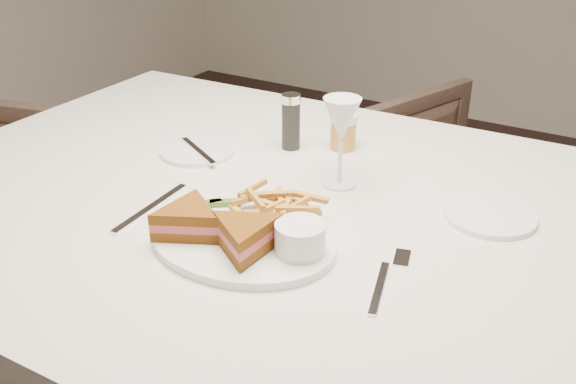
% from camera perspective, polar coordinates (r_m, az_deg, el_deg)
% --- Properties ---
extents(table, '(1.66, 1.13, 0.75)m').
position_cam_1_polar(table, '(1.39, 1.11, -14.99)').
color(table, silver).
rests_on(table, ground).
extents(chair_far, '(0.85, 0.82, 0.70)m').
position_cam_1_polar(chair_far, '(2.15, 16.51, -0.64)').
color(chair_far, '#4A372D').
rests_on(chair_far, ground).
extents(table_setting, '(0.78, 0.63, 0.18)m').
position_cam_1_polar(table_setting, '(1.11, -1.17, -0.65)').
color(table_setting, white).
rests_on(table_setting, table).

